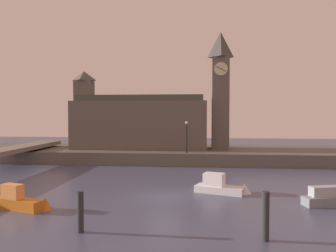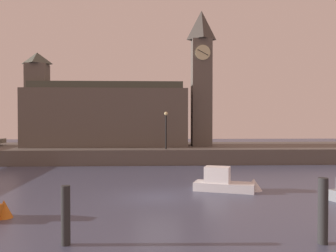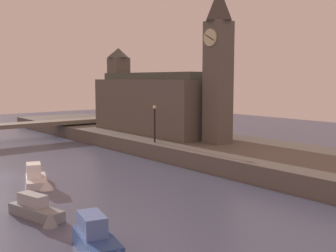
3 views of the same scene
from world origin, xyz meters
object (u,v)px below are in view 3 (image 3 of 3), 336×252
object	(u,v)px
parliament_hall	(151,103)
boat_ferry_white	(38,179)
clock_tower	(218,63)
boat_tour_blue	(100,242)
streetlamp	(155,119)
boat_cruiser_grey	(38,211)

from	to	relation	value
parliament_hall	boat_ferry_white	bearing A→B (deg)	-60.19
clock_tower	boat_ferry_white	world-z (taller)	clock_tower
boat_tour_blue	streetlamp	bearing A→B (deg)	136.88
streetlamp	boat_ferry_white	xyz separation A→B (m)	(3.50, -13.38, -3.35)
boat_cruiser_grey	boat_tour_blue	bearing A→B (deg)	1.85
parliament_hall	boat_cruiser_grey	size ratio (longest dim) A/B	3.87
boat_ferry_white	boat_tour_blue	distance (m)	13.87
streetlamp	boat_ferry_white	world-z (taller)	streetlamp
boat_ferry_white	boat_tour_blue	bearing A→B (deg)	-11.01
parliament_hall	streetlamp	distance (m)	8.38
clock_tower	parliament_hall	world-z (taller)	clock_tower
boat_tour_blue	boat_cruiser_grey	distance (m)	6.50
clock_tower	boat_cruiser_grey	world-z (taller)	clock_tower
parliament_hall	boat_ferry_white	world-z (taller)	parliament_hall
parliament_hall	boat_cruiser_grey	world-z (taller)	parliament_hall
boat_ferry_white	parliament_hall	bearing A→B (deg)	119.81
clock_tower	boat_ferry_white	xyz separation A→B (m)	(-0.62, -17.98, -8.79)
streetlamp	boat_tour_blue	size ratio (longest dim) A/B	0.83
parliament_hall	boat_tour_blue	size ratio (longest dim) A/B	3.95
clock_tower	streetlamp	world-z (taller)	clock_tower
streetlamp	boat_ferry_white	bearing A→B (deg)	-75.34
clock_tower	parliament_hall	size ratio (longest dim) A/B	0.86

